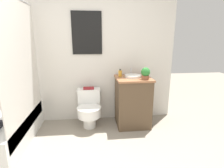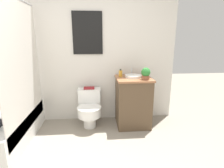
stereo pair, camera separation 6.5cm
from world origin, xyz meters
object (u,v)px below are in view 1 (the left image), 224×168
object	(u,v)px
soap_bottle	(120,73)
sink	(133,76)
book_on_tank	(89,88)
potted_plant	(146,73)
toilet	(89,108)

from	to	relation	value
soap_bottle	sink	bearing A→B (deg)	-21.29
soap_bottle	book_on_tank	xyz separation A→B (m)	(-0.54, 0.06, -0.26)
potted_plant	toilet	bearing A→B (deg)	168.44
sink	book_on_tank	world-z (taller)	sink
toilet	book_on_tank	distance (m)	0.34
toilet	potted_plant	xyz separation A→B (m)	(0.91, -0.19, 0.61)
sink	soap_bottle	bearing A→B (deg)	158.71
potted_plant	book_on_tank	xyz separation A→B (m)	(-0.91, 0.32, -0.31)
sink	soap_bottle	world-z (taller)	sink
toilet	book_on_tank	size ratio (longest dim) A/B	3.41
sink	soap_bottle	distance (m)	0.22
sink	potted_plant	distance (m)	0.25
toilet	sink	world-z (taller)	sink
toilet	book_on_tank	world-z (taller)	book_on_tank
toilet	potted_plant	distance (m)	1.11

